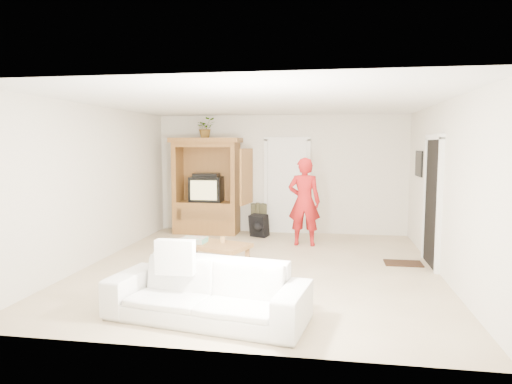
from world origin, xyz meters
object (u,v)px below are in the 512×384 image
at_px(man, 304,202).
at_px(sofa, 207,291).
at_px(armoire, 208,192).
at_px(coffee_table, 212,247).

distance_m(man, sofa, 4.11).
height_order(man, sofa, man).
relative_size(armoire, man, 1.23).
height_order(armoire, coffee_table, armoire).
bearing_deg(armoire, sofa, -74.89).
bearing_deg(man, coffee_table, 58.92).
relative_size(armoire, coffee_table, 1.63).
xyz_separation_m(man, coffee_table, (-1.32, -2.01, -0.48)).
bearing_deg(sofa, coffee_table, 112.81).
distance_m(sofa, coffee_table, 2.03).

